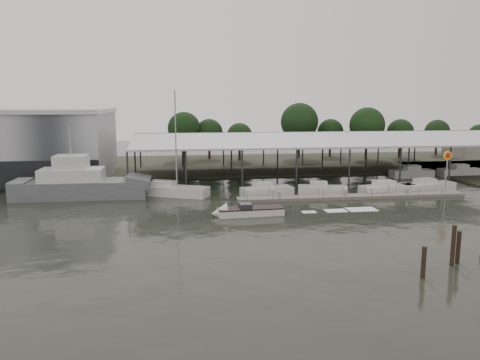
{
  "coord_description": "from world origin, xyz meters",
  "views": [
    {
      "loc": [
        -6.15,
        -42.77,
        11.51
      ],
      "look_at": [
        1.35,
        10.39,
        2.5
      ],
      "focal_mm": 35.0,
      "sensor_mm": 36.0,
      "label": 1
    }
  ],
  "objects": [
    {
      "name": "ground",
      "position": [
        0.0,
        0.0,
        0.0
      ],
      "size": [
        200.0,
        200.0,
        0.0
      ],
      "primitive_type": "plane",
      "color": "black",
      "rests_on": "ground"
    },
    {
      "name": "covered_boat_shed",
      "position": [
        17.0,
        28.0,
        6.13
      ],
      "size": [
        58.24,
        24.0,
        6.96
      ],
      "color": "silver",
      "rests_on": "ground"
    },
    {
      "name": "moored_cruiser_1",
      "position": [
        12.13,
        12.99,
        0.61
      ],
      "size": [
        6.39,
        3.59,
        1.7
      ],
      "rotation": [
        0.0,
        0.0,
        -0.24
      ],
      "color": "silver",
      "rests_on": "ground"
    },
    {
      "name": "speedboat_underway",
      "position": [
        0.82,
        3.34,
        0.39
      ],
      "size": [
        18.43,
        3.32,
        2.0
      ],
      "rotation": [
        0.0,
        0.0,
        3.21
      ],
      "color": "silver",
      "rests_on": "ground"
    },
    {
      "name": "horizon_tree_line",
      "position": [
        22.13,
        48.39,
        6.21
      ],
      "size": [
        67.72,
        11.14,
        11.3
      ],
      "color": "black",
      "rests_on": "ground"
    },
    {
      "name": "mooring_pilings",
      "position": [
        13.71,
        -14.65,
        0.99
      ],
      "size": [
        7.81,
        6.47,
        3.55
      ],
      "color": "#34241A",
      "rests_on": "ground"
    },
    {
      "name": "shell_fuel_sign",
      "position": [
        27.0,
        9.99,
        3.93
      ],
      "size": [
        1.1,
        0.18,
        5.55
      ],
      "color": "gray",
      "rests_on": "ground"
    },
    {
      "name": "white_sailboat",
      "position": [
        -6.48,
        14.7,
        0.66
      ],
      "size": [
        9.0,
        5.96,
        13.12
      ],
      "rotation": [
        0.0,
        0.0,
        -0.43
      ],
      "color": "silver",
      "rests_on": "ground"
    },
    {
      "name": "grey_trawler",
      "position": [
        -17.39,
        15.12,
        1.58
      ],
      "size": [
        16.28,
        4.83,
        8.84
      ],
      "rotation": [
        0.0,
        0.0,
        -0.01
      ],
      "color": "slate",
      "rests_on": "ground"
    },
    {
      "name": "moored_cruiser_0",
      "position": [
        5.03,
        13.21,
        0.61
      ],
      "size": [
        6.71,
        3.34,
        1.7
      ],
      "rotation": [
        0.0,
        0.0,
        0.18
      ],
      "color": "silver",
      "rests_on": "ground"
    },
    {
      "name": "land_strip_far",
      "position": [
        0.0,
        42.0,
        0.1
      ],
      "size": [
        140.0,
        30.0,
        0.3
      ],
      "color": "#3B4030",
      "rests_on": "ground"
    },
    {
      "name": "moored_cruiser_2",
      "position": [
        20.54,
        12.51,
        0.61
      ],
      "size": [
        7.6,
        3.58,
        1.7
      ],
      "rotation": [
        0.0,
        0.0,
        0.2
      ],
      "color": "silver",
      "rests_on": "ground"
    },
    {
      "name": "moored_cruiser_3",
      "position": [
        26.51,
        13.23,
        0.61
      ],
      "size": [
        7.85,
        4.04,
        1.7
      ],
      "rotation": [
        0.0,
        0.0,
        0.26
      ],
      "color": "silver",
      "rests_on": "ground"
    },
    {
      "name": "storage_warehouse",
      "position": [
        -28.0,
        29.94,
        5.29
      ],
      "size": [
        24.5,
        20.5,
        10.5
      ],
      "color": "#A3A7AD",
      "rests_on": "ground"
    },
    {
      "name": "floating_dock",
      "position": [
        15.0,
        10.0,
        0.2
      ],
      "size": [
        28.0,
        2.0,
        1.4
      ],
      "color": "slate",
      "rests_on": "ground"
    }
  ]
}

